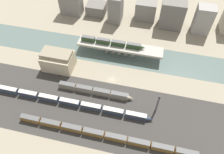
% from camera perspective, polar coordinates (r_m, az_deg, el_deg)
% --- Properties ---
extents(ground_plane, '(400.00, 400.00, 0.00)m').
position_cam_1_polar(ground_plane, '(136.16, 0.04, -0.68)').
color(ground_plane, gray).
extents(railbed_yard, '(280.00, 42.00, 0.01)m').
position_cam_1_polar(railbed_yard, '(123.20, -2.51, -9.26)').
color(railbed_yard, '#33302D').
rests_on(railbed_yard, ground).
extents(river_water, '(320.00, 22.61, 0.01)m').
position_cam_1_polar(river_water, '(151.28, 2.02, 6.08)').
color(river_water, '#4C5B56').
rests_on(river_water, ground).
extents(bridge, '(57.06, 9.59, 7.58)m').
position_cam_1_polar(bridge, '(147.09, 2.09, 7.73)').
color(bridge, gray).
rests_on(bridge, ground).
extents(train_on_bridge, '(43.07, 2.74, 3.50)m').
position_cam_1_polar(train_on_bridge, '(145.64, 0.08, 8.99)').
color(train_on_bridge, '#23381E').
rests_on(train_on_bridge, bridge).
extents(train_yard_near, '(96.79, 2.92, 3.82)m').
position_cam_1_polar(train_yard_near, '(114.94, -1.31, -15.07)').
color(train_yard_near, brown).
rests_on(train_yard_near, ground).
extents(train_yard_mid, '(91.63, 2.74, 3.98)m').
position_cam_1_polar(train_yard_mid, '(126.10, -10.47, -6.65)').
color(train_yard_mid, '#2D384C').
rests_on(train_yard_mid, ground).
extents(train_yard_far, '(45.31, 3.00, 4.06)m').
position_cam_1_polar(train_yard_far, '(128.92, -4.49, -3.66)').
color(train_yard_far, gray).
rests_on(train_yard_far, ground).
extents(warehouse_building, '(19.12, 13.56, 13.03)m').
position_cam_1_polar(warehouse_building, '(142.68, -13.91, 4.30)').
color(warehouse_building, tan).
rests_on(warehouse_building, ground).
extents(signal_tower, '(1.02, 1.02, 14.19)m').
position_cam_1_polar(signal_tower, '(120.30, 11.79, -6.92)').
color(signal_tower, '#4C4C51').
rests_on(signal_tower, ground).
extents(city_block_far_left, '(16.88, 9.97, 19.37)m').
position_cam_1_polar(city_block_far_left, '(185.49, -10.67, 18.63)').
color(city_block_far_left, slate).
rests_on(city_block_far_left, ground).
extents(city_block_left, '(14.87, 12.73, 8.79)m').
position_cam_1_polar(city_block_left, '(185.17, -4.10, 17.36)').
color(city_block_left, '#605B56').
rests_on(city_block_left, ground).
extents(city_block_center, '(9.79, 13.19, 21.34)m').
position_cam_1_polar(city_block_center, '(174.05, 0.97, 17.52)').
color(city_block_center, slate).
rests_on(city_block_center, ground).
extents(city_block_right, '(15.70, 10.19, 14.64)m').
position_cam_1_polar(city_block_right, '(179.36, 8.80, 16.76)').
color(city_block_right, slate).
rests_on(city_block_right, ground).
extents(city_block_far_right, '(17.35, 12.78, 21.10)m').
position_cam_1_polar(city_block_far_right, '(173.86, 15.47, 15.55)').
color(city_block_far_right, '#605B56').
rests_on(city_block_far_right, ground).
extents(city_block_tall, '(12.37, 10.15, 21.04)m').
position_cam_1_polar(city_block_tall, '(175.45, 22.70, 13.65)').
color(city_block_tall, gray).
rests_on(city_block_tall, ground).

